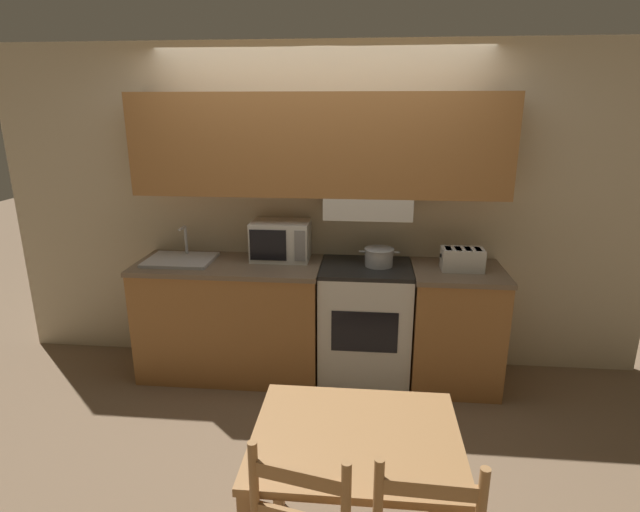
{
  "coord_description": "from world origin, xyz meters",
  "views": [
    {
      "loc": [
        0.37,
        -3.88,
        2.07
      ],
      "look_at": [
        0.05,
        -0.55,
        1.07
      ],
      "focal_mm": 28.0,
      "sensor_mm": 36.0,
      "label": 1
    }
  ],
  "objects": [
    {
      "name": "toaster",
      "position": [
        1.07,
        -0.31,
        1.01
      ],
      "size": [
        0.31,
        0.17,
        0.16
      ],
      "color": "silver",
      "rests_on": "lower_counter_right_stub"
    },
    {
      "name": "dining_table",
      "position": [
        0.35,
        -2.04,
        0.61
      ],
      "size": [
        0.89,
        0.73,
        0.73
      ],
      "color": "#B27F4C",
      "rests_on": "ground_plane"
    },
    {
      "name": "wall_back",
      "position": [
        0.01,
        -0.07,
        1.54
      ],
      "size": [
        5.17,
        0.38,
        2.55
      ],
      "color": "beige",
      "rests_on": "ground_plane"
    },
    {
      "name": "ground_plane",
      "position": [
        0.0,
        0.0,
        0.0
      ],
      "size": [
        16.0,
        16.0,
        0.0
      ],
      "primitive_type": "plane",
      "color": "#7F664C"
    },
    {
      "name": "lower_counter_right_stub",
      "position": [
        1.06,
        -0.3,
        0.46
      ],
      "size": [
        0.67,
        0.63,
        0.92
      ],
      "color": "#A36B38",
      "rests_on": "ground_plane"
    },
    {
      "name": "stove_range",
      "position": [
        0.37,
        -0.28,
        0.46
      ],
      "size": [
        0.69,
        0.57,
        0.92
      ],
      "color": "silver",
      "rests_on": "ground_plane"
    },
    {
      "name": "lower_counter_main",
      "position": [
        -0.68,
        -0.3,
        0.46
      ],
      "size": [
        1.42,
        0.63,
        0.92
      ],
      "color": "#A36B38",
      "rests_on": "ground_plane"
    },
    {
      "name": "microwave",
      "position": [
        -0.3,
        -0.16,
        1.08
      ],
      "size": [
        0.45,
        0.31,
        0.3
      ],
      "color": "silver",
      "rests_on": "lower_counter_main"
    },
    {
      "name": "sink_basin",
      "position": [
        -1.06,
        -0.3,
        0.94
      ],
      "size": [
        0.51,
        0.4,
        0.25
      ],
      "color": "#B7BABF",
      "rests_on": "lower_counter_main"
    },
    {
      "name": "cooking_pot",
      "position": [
        0.47,
        -0.27,
        1.0
      ],
      "size": [
        0.3,
        0.22,
        0.14
      ],
      "color": "#B7BABF",
      "rests_on": "stove_range"
    }
  ]
}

